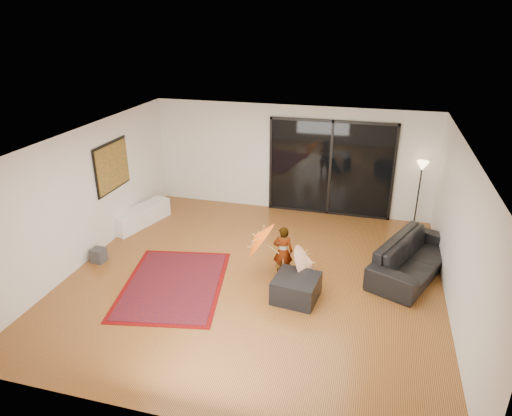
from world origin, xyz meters
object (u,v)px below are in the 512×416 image
(ottoman, at_px, (296,288))
(sofa, at_px, (414,257))
(media_console, at_px, (142,216))
(child, at_px, (283,251))

(ottoman, bearing_deg, sofa, 35.49)
(media_console, relative_size, child, 1.56)
(ottoman, xyz_separation_m, child, (-0.40, 0.72, 0.30))
(media_console, relative_size, ottoman, 2.14)
(media_console, bearing_deg, ottoman, -11.07)
(media_console, height_order, sofa, sofa)
(media_console, height_order, ottoman, media_console)
(child, bearing_deg, ottoman, 109.61)
(ottoman, height_order, child, child)
(ottoman, bearing_deg, media_console, 153.07)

